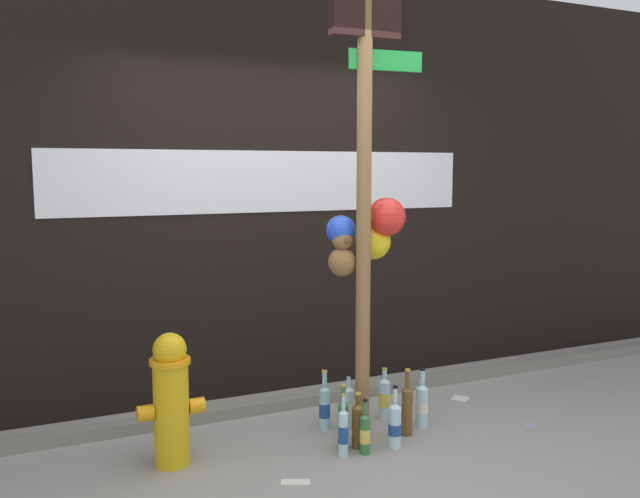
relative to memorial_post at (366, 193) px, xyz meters
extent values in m
plane|color=gray|center=(-0.23, -0.40, -1.54)|extent=(14.00, 14.00, 0.00)
cube|color=black|center=(-0.23, 1.11, 0.03)|extent=(10.00, 0.20, 3.15)
cube|color=silver|center=(-0.25, 1.01, 0.06)|extent=(3.22, 0.01, 0.45)
cube|color=slate|center=(-0.23, 0.64, -1.50)|extent=(8.00, 0.12, 0.08)
cylinder|color=olive|center=(-0.04, -0.05, -0.17)|extent=(0.09, 0.09, 2.74)
cube|color=#198C33|center=(0.10, -0.05, 0.79)|extent=(0.47, 0.06, 0.12)
cube|color=black|center=(-0.04, -0.05, 1.10)|extent=(0.44, 0.08, 0.36)
sphere|color=blue|center=(-0.13, 0.08, -0.23)|extent=(0.19, 0.19, 0.19)
sphere|color=red|center=(0.15, 0.00, -0.15)|extent=(0.24, 0.24, 0.24)
sphere|color=yellow|center=(0.09, 0.07, -0.31)|extent=(0.23, 0.23, 0.23)
sphere|color=brown|center=(-0.14, 0.05, -0.42)|extent=(0.18, 0.18, 0.18)
sphere|color=brown|center=(-0.14, 0.05, -0.29)|extent=(0.13, 0.13, 0.13)
sphere|color=brown|center=(-0.18, 0.05, -0.25)|extent=(0.05, 0.05, 0.05)
sphere|color=brown|center=(-0.09, 0.05, -0.25)|extent=(0.05, 0.05, 0.05)
sphere|color=brown|center=(-0.14, -0.01, -0.29)|extent=(0.05, 0.05, 0.05)
cylinder|color=gold|center=(-1.21, 0.07, -1.24)|extent=(0.20, 0.20, 0.60)
cylinder|color=orange|center=(-1.21, 0.07, -0.93)|extent=(0.23, 0.23, 0.03)
sphere|color=gold|center=(-1.21, 0.07, -0.86)|extent=(0.19, 0.19, 0.19)
cylinder|color=orange|center=(-1.36, 0.07, -1.21)|extent=(0.09, 0.09, 0.09)
cylinder|color=orange|center=(-1.06, 0.07, -1.21)|extent=(0.09, 0.09, 0.09)
cylinder|color=#B2DBEA|center=(0.25, 0.17, -1.41)|extent=(0.08, 0.08, 0.26)
cone|color=#B2DBEA|center=(0.25, 0.17, -1.27)|extent=(0.08, 0.08, 0.03)
cylinder|color=#B2DBEA|center=(0.25, 0.17, -1.23)|extent=(0.03, 0.03, 0.05)
cylinder|color=#D8C64C|center=(0.25, 0.17, -1.41)|extent=(0.08, 0.08, 0.10)
cylinder|color=gold|center=(0.25, 0.17, -1.19)|extent=(0.04, 0.04, 0.01)
cylinder|color=#B2DBEA|center=(0.40, -0.05, -1.41)|extent=(0.08, 0.08, 0.26)
cone|color=#B2DBEA|center=(0.40, -0.05, -1.26)|extent=(0.08, 0.08, 0.03)
cylinder|color=#B2DBEA|center=(0.40, -0.05, -1.20)|extent=(0.03, 0.03, 0.09)
cylinder|color=silver|center=(0.40, -0.05, -1.41)|extent=(0.08, 0.08, 0.07)
cylinder|color=black|center=(0.40, -0.05, -1.15)|extent=(0.04, 0.04, 0.01)
cylinder|color=brown|center=(-0.13, -0.17, -1.42)|extent=(0.08, 0.08, 0.25)
cone|color=brown|center=(-0.13, -0.17, -1.28)|extent=(0.08, 0.08, 0.03)
cylinder|color=brown|center=(-0.13, -0.17, -1.23)|extent=(0.03, 0.03, 0.05)
cylinder|color=gold|center=(-0.13, -0.17, -1.20)|extent=(0.03, 0.03, 0.01)
cylinder|color=#B2DBEA|center=(-0.27, -0.24, -1.41)|extent=(0.06, 0.06, 0.27)
cone|color=#B2DBEA|center=(-0.27, -0.24, -1.27)|extent=(0.06, 0.06, 0.02)
cylinder|color=#B2DBEA|center=(-0.27, -0.24, -1.21)|extent=(0.02, 0.02, 0.08)
cylinder|color=#1E478C|center=(-0.27, -0.24, -1.41)|extent=(0.06, 0.06, 0.10)
cylinder|color=gold|center=(-0.27, -0.24, -1.17)|extent=(0.02, 0.02, 0.01)
cylinder|color=#B2DBEA|center=(0.08, -0.26, -1.42)|extent=(0.08, 0.08, 0.25)
cone|color=#B2DBEA|center=(0.08, -0.26, -1.27)|extent=(0.08, 0.08, 0.03)
cylinder|color=#B2DBEA|center=(0.08, -0.26, -1.21)|extent=(0.03, 0.03, 0.09)
cylinder|color=#1E478C|center=(0.08, -0.26, -1.43)|extent=(0.08, 0.08, 0.07)
cylinder|color=black|center=(0.08, -0.26, -1.16)|extent=(0.03, 0.03, 0.01)
cylinder|color=#337038|center=(-0.22, -0.14, -1.40)|extent=(0.06, 0.06, 0.28)
cone|color=#337038|center=(-0.22, -0.14, -1.25)|extent=(0.06, 0.06, 0.03)
cylinder|color=#337038|center=(-0.22, -0.14, -1.20)|extent=(0.03, 0.03, 0.09)
cylinder|color=#D8C64C|center=(-0.22, -0.14, -1.43)|extent=(0.07, 0.07, 0.09)
cylinder|color=gold|center=(-0.22, -0.14, -1.15)|extent=(0.03, 0.03, 0.01)
cylinder|color=#B2DBEA|center=(-0.06, 0.10, -1.41)|extent=(0.07, 0.07, 0.27)
cone|color=#B2DBEA|center=(-0.06, 0.10, -1.26)|extent=(0.07, 0.07, 0.03)
cylinder|color=#B2DBEA|center=(-0.06, 0.10, -1.21)|extent=(0.03, 0.03, 0.07)
cylinder|color=silver|center=(-0.06, 0.10, -1.40)|extent=(0.07, 0.07, 0.09)
cylinder|color=black|center=(-0.06, 0.10, -1.17)|extent=(0.03, 0.03, 0.01)
cylinder|color=brown|center=(0.25, -0.12, -1.40)|extent=(0.07, 0.07, 0.29)
cone|color=brown|center=(0.25, -0.12, -1.24)|extent=(0.07, 0.07, 0.03)
cylinder|color=brown|center=(0.25, -0.12, -1.17)|extent=(0.03, 0.03, 0.10)
cylinder|color=gold|center=(0.25, -0.12, -1.12)|extent=(0.03, 0.03, 0.01)
cylinder|color=#93CCE0|center=(-0.19, 0.18, -1.41)|extent=(0.07, 0.07, 0.26)
cone|color=#93CCE0|center=(-0.19, 0.18, -1.26)|extent=(0.07, 0.07, 0.03)
cylinder|color=#93CCE0|center=(-0.19, 0.18, -1.21)|extent=(0.03, 0.03, 0.09)
cylinder|color=#1E478C|center=(-0.19, 0.18, -1.42)|extent=(0.07, 0.07, 0.09)
cylinder|color=gold|center=(-0.19, 0.18, -1.15)|extent=(0.04, 0.04, 0.01)
cylinder|color=#337038|center=(-0.13, -0.26, -1.43)|extent=(0.06, 0.06, 0.22)
cone|color=#337038|center=(-0.13, -0.26, -1.31)|extent=(0.06, 0.06, 0.02)
cylinder|color=#337038|center=(-0.13, -0.26, -1.26)|extent=(0.03, 0.03, 0.07)
cylinder|color=#D8C64C|center=(-0.13, -0.26, -1.43)|extent=(0.06, 0.06, 0.08)
cylinder|color=black|center=(-0.13, -0.26, -1.21)|extent=(0.03, 0.03, 0.01)
cube|color=silver|center=(0.96, 0.29, -1.54)|extent=(0.16, 0.16, 0.01)
cube|color=#8C99B2|center=(1.07, -0.33, -1.54)|extent=(0.10, 0.10, 0.01)
cube|color=silver|center=(-0.65, -0.43, -1.54)|extent=(0.17, 0.12, 0.01)
camera|label=1|loc=(-1.93, -3.59, 0.15)|focal=37.07mm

